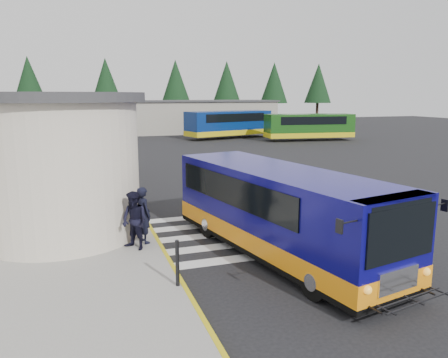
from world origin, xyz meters
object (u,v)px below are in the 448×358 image
object	(u,v)px
transit_bus	(279,215)
pedestrian_a	(143,215)
far_bus_b	(309,126)
bollard	(177,263)
pedestrian_b	(134,221)
far_bus_a	(229,123)

from	to	relation	value
transit_bus	pedestrian_a	world-z (taller)	transit_bus
far_bus_b	bollard	bearing A→B (deg)	152.48
pedestrian_b	bollard	bearing A→B (deg)	-25.41
pedestrian_a	pedestrian_b	xyz separation A→B (m)	(-0.36, -0.55, -0.01)
far_bus_a	far_bus_b	size ratio (longest dim) A/B	1.09
pedestrian_b	far_bus_b	bearing A→B (deg)	104.54
bollard	far_bus_b	bearing A→B (deg)	55.72
pedestrian_b	bollard	xyz separation A→B (m)	(0.66, -3.03, -0.31)
bollard	far_bus_b	size ratio (longest dim) A/B	0.12
pedestrian_a	bollard	world-z (taller)	pedestrian_a
transit_bus	bollard	size ratio (longest dim) A/B	8.18
bollard	far_bus_a	xyz separation A→B (m)	(14.40, 37.23, 0.98)
bollard	far_bus_a	bearing A→B (deg)	68.85
pedestrian_a	far_bus_b	xyz separation A→B (m)	(22.12, 28.42, 0.53)
pedestrian_b	far_bus_a	xyz separation A→B (m)	(15.06, 34.20, 0.67)
bollard	far_bus_a	world-z (taller)	far_bus_a
pedestrian_b	far_bus_b	world-z (taller)	far_bus_b
bollard	far_bus_b	xyz separation A→B (m)	(21.82, 32.00, 0.85)
transit_bus	far_bus_b	world-z (taller)	far_bus_b
transit_bus	far_bus_a	xyz separation A→B (m)	(10.87, 35.70, 0.45)
pedestrian_b	far_bus_b	xyz separation A→B (m)	(22.47, 28.97, 0.54)
pedestrian_a	pedestrian_b	size ratio (longest dim) A/B	1.01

